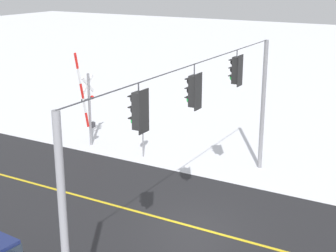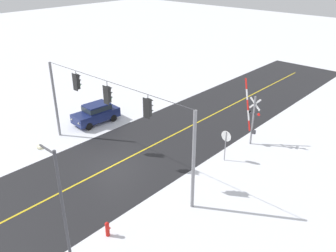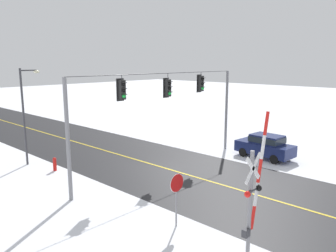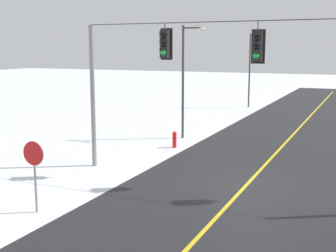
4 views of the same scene
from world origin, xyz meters
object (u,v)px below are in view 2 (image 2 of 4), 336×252
(stop_sign, at_px, (226,139))
(railroad_crossing, at_px, (252,116))
(parked_car_navy, at_px, (96,113))
(streetlamp_near, at_px, (60,201))
(fire_hydrant, at_px, (107,228))

(stop_sign, relative_size, railroad_crossing, 0.45)
(stop_sign, relative_size, parked_car_navy, 0.55)
(railroad_crossing, height_order, parked_car_navy, railroad_crossing)
(parked_car_navy, height_order, streetlamp_near, streetlamp_near)
(parked_car_navy, bearing_deg, streetlamp_near, 137.82)
(parked_car_navy, relative_size, fire_hydrant, 4.88)
(parked_car_navy, relative_size, streetlamp_near, 0.66)
(railroad_crossing, xyz_separation_m, fire_hydrant, (0.26, 14.17, -1.89))
(railroad_crossing, relative_size, fire_hydrant, 5.94)
(stop_sign, distance_m, fire_hydrant, 10.76)
(stop_sign, height_order, parked_car_navy, stop_sign)
(fire_hydrant, bearing_deg, parked_car_navy, -35.59)
(railroad_crossing, xyz_separation_m, parked_car_navy, (12.17, 5.65, -1.40))
(railroad_crossing, distance_m, parked_car_navy, 13.49)
(streetlamp_near, bearing_deg, railroad_crossing, -89.55)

